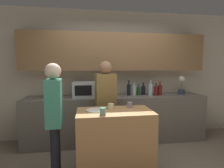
# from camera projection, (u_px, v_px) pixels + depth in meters

# --- Properties ---
(back_wall) EXTENTS (6.40, 0.40, 2.70)m
(back_wall) POSITION_uv_depth(u_px,v_px,m) (114.00, 66.00, 3.75)
(back_wall) COLOR beige
(back_wall) RESTS_ON ground_plane
(back_counter) EXTENTS (3.60, 0.62, 0.93)m
(back_counter) POSITION_uv_depth(u_px,v_px,m) (116.00, 118.00, 3.59)
(back_counter) COLOR #6B665B
(back_counter) RESTS_ON ground_plane
(kitchen_island) EXTENTS (1.05, 0.58, 0.92)m
(kitchen_island) POSITION_uv_depth(u_px,v_px,m) (115.00, 142.00, 2.49)
(kitchen_island) COLOR #B27F4C
(kitchen_island) RESTS_ON ground_plane
(microwave) EXTENTS (0.52, 0.39, 0.30)m
(microwave) POSITION_uv_depth(u_px,v_px,m) (86.00, 89.00, 3.46)
(microwave) COLOR #B7BABC
(microwave) RESTS_ON back_counter
(toaster) EXTENTS (0.26, 0.16, 0.18)m
(toaster) POSITION_uv_depth(u_px,v_px,m) (53.00, 93.00, 3.38)
(toaster) COLOR #B21E19
(toaster) RESTS_ON back_counter
(potted_plant) EXTENTS (0.14, 0.14, 0.39)m
(potted_plant) POSITION_uv_depth(u_px,v_px,m) (182.00, 85.00, 3.76)
(potted_plant) COLOR #333D4C
(potted_plant) RESTS_ON back_counter
(bottle_0) EXTENTS (0.08, 0.08, 0.32)m
(bottle_0) POSITION_uv_depth(u_px,v_px,m) (129.00, 90.00, 3.62)
(bottle_0) COLOR black
(bottle_0) RESTS_ON back_counter
(bottle_1) EXTENTS (0.08, 0.08, 0.27)m
(bottle_1) POSITION_uv_depth(u_px,v_px,m) (134.00, 91.00, 3.60)
(bottle_1) COLOR silver
(bottle_1) RESTS_ON back_counter
(bottle_2) EXTENTS (0.07, 0.07, 0.22)m
(bottle_2) POSITION_uv_depth(u_px,v_px,m) (138.00, 91.00, 3.67)
(bottle_2) COLOR #194723
(bottle_2) RESTS_ON back_counter
(bottle_3) EXTENTS (0.09, 0.09, 0.26)m
(bottle_3) POSITION_uv_depth(u_px,v_px,m) (143.00, 90.00, 3.70)
(bottle_3) COLOR black
(bottle_3) RESTS_ON back_counter
(bottle_4) EXTENTS (0.08, 0.08, 0.32)m
(bottle_4) POSITION_uv_depth(u_px,v_px,m) (151.00, 90.00, 3.58)
(bottle_4) COLOR silver
(bottle_4) RESTS_ON back_counter
(bottle_5) EXTENTS (0.08, 0.08, 0.26)m
(bottle_5) POSITION_uv_depth(u_px,v_px,m) (156.00, 91.00, 3.61)
(bottle_5) COLOR maroon
(bottle_5) RESTS_ON back_counter
(bottle_6) EXTENTS (0.09, 0.09, 0.29)m
(bottle_6) POSITION_uv_depth(u_px,v_px,m) (160.00, 90.00, 3.64)
(bottle_6) COLOR maroon
(bottle_6) RESTS_ON back_counter
(plate_on_island) EXTENTS (0.26, 0.26, 0.01)m
(plate_on_island) POSITION_uv_depth(u_px,v_px,m) (96.00, 110.00, 2.43)
(plate_on_island) COLOR white
(plate_on_island) RESTS_ON kitchen_island
(cup_0) EXTENTS (0.08, 0.08, 0.08)m
(cup_0) POSITION_uv_depth(u_px,v_px,m) (130.00, 105.00, 2.62)
(cup_0) COLOR gray
(cup_0) RESTS_ON kitchen_island
(cup_1) EXTENTS (0.09, 0.09, 0.08)m
(cup_1) POSITION_uv_depth(u_px,v_px,m) (111.00, 106.00, 2.55)
(cup_1) COLOR beige
(cup_1) RESTS_ON kitchen_island
(cup_2) EXTENTS (0.08, 0.08, 0.09)m
(cup_2) POSITION_uv_depth(u_px,v_px,m) (103.00, 111.00, 2.24)
(cup_2) COLOR #6AAB99
(cup_2) RESTS_ON kitchen_island
(person_left) EXTENTS (0.36, 0.23, 1.62)m
(person_left) POSITION_uv_depth(u_px,v_px,m) (106.00, 100.00, 2.97)
(person_left) COLOR black
(person_left) RESTS_ON ground_plane
(person_center) EXTENTS (0.21, 0.35, 1.58)m
(person_center) POSITION_uv_depth(u_px,v_px,m) (54.00, 113.00, 2.28)
(person_center) COLOR black
(person_center) RESTS_ON ground_plane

